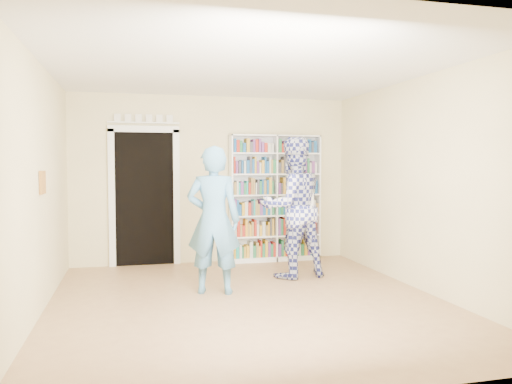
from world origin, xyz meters
TOP-DOWN VIEW (x-y plane):
  - floor at (0.00, 0.00)m, footprint 5.00×5.00m
  - ceiling at (0.00, 0.00)m, footprint 5.00×5.00m
  - wall_back at (0.00, 2.50)m, footprint 4.50×0.00m
  - wall_left at (-2.25, 0.00)m, footprint 0.00×5.00m
  - wall_right at (2.25, 0.00)m, footprint 0.00×5.00m
  - bookshelf at (1.00, 2.34)m, footprint 1.51×0.28m
  - doorway at (-1.10, 2.48)m, footprint 1.10×0.08m
  - wall_art at (-2.23, 0.20)m, footprint 0.03×0.25m
  - man_blue at (-0.32, 0.49)m, footprint 0.76×0.61m
  - man_plaid at (0.90, 1.10)m, footprint 1.07×0.90m
  - paper_sheet at (1.05, 0.87)m, footprint 0.20×0.12m

SIDE VIEW (x-z plane):
  - floor at x=0.00m, z-range 0.00..0.00m
  - man_blue at x=-0.32m, z-range 0.00..1.82m
  - man_plaid at x=0.90m, z-range 0.00..1.98m
  - paper_sheet at x=1.05m, z-range 0.89..1.20m
  - bookshelf at x=1.00m, z-range 0.01..2.09m
  - doorway at x=-1.10m, z-range -0.04..2.39m
  - wall_back at x=0.00m, z-range -0.90..3.60m
  - wall_left at x=-2.25m, z-range -1.15..3.85m
  - wall_right at x=2.25m, z-range -1.15..3.85m
  - wall_art at x=-2.23m, z-range 1.27..1.52m
  - ceiling at x=0.00m, z-range 2.70..2.70m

